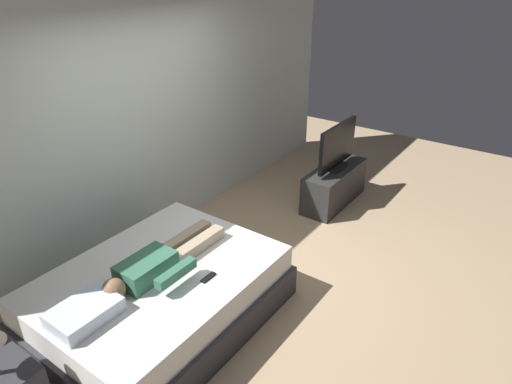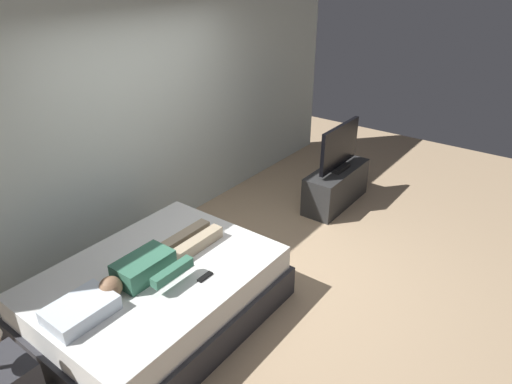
# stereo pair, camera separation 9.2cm
# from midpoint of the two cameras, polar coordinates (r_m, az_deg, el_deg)

# --- Properties ---
(ground_plane) EXTENTS (10.00, 10.00, 0.00)m
(ground_plane) POSITION_cam_midpoint_polar(r_m,az_deg,el_deg) (4.61, 1.82, -11.39)
(ground_plane) COLOR tan
(back_wall) EXTENTS (6.40, 0.10, 2.80)m
(back_wall) POSITION_cam_midpoint_polar(r_m,az_deg,el_deg) (5.23, -10.71, 10.33)
(back_wall) COLOR silver
(back_wall) RESTS_ON ground
(bed) EXTENTS (2.04, 1.55, 0.54)m
(bed) POSITION_cam_midpoint_polar(r_m,az_deg,el_deg) (4.13, -11.69, -12.67)
(bed) COLOR #333338
(bed) RESTS_ON ground
(pillow) EXTENTS (0.48, 0.34, 0.12)m
(pillow) POSITION_cam_midpoint_polar(r_m,az_deg,el_deg) (3.62, -20.59, -13.79)
(pillow) COLOR white
(pillow) RESTS_ON bed
(person) EXTENTS (1.26, 0.46, 0.18)m
(person) POSITION_cam_midpoint_polar(r_m,az_deg,el_deg) (3.92, -11.74, -8.52)
(person) COLOR #387056
(person) RESTS_ON bed
(remote) EXTENTS (0.15, 0.04, 0.02)m
(remote) POSITION_cam_midpoint_polar(r_m,az_deg,el_deg) (3.81, -5.75, -10.61)
(remote) COLOR black
(remote) RESTS_ON bed
(tv_stand) EXTENTS (1.10, 0.40, 0.50)m
(tv_stand) POSITION_cam_midpoint_polar(r_m,az_deg,el_deg) (5.99, 10.51, 0.70)
(tv_stand) COLOR #2D2D2D
(tv_stand) RESTS_ON ground
(tv) EXTENTS (0.88, 0.20, 0.59)m
(tv) POSITION_cam_midpoint_polar(r_m,az_deg,el_deg) (5.78, 10.95, 5.46)
(tv) COLOR black
(tv) RESTS_ON tv_stand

